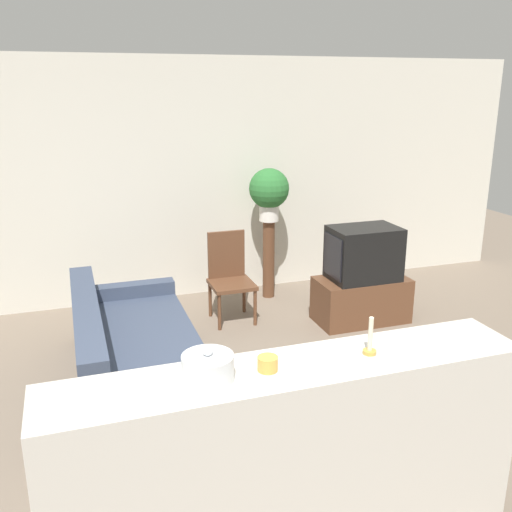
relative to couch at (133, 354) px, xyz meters
The scene contains 12 objects.
ground_plane 1.60m from the couch, 68.49° to the right, with size 14.00×14.00×0.00m, color #756656.
wall_back 2.32m from the couch, 73.57° to the left, with size 9.00×0.06×2.70m.
couch is the anchor object (origin of this frame).
tv_stand 2.49m from the couch, 13.25° to the left, with size 0.95×0.49×0.47m.
television 2.53m from the couch, 13.28° to the left, with size 0.70×0.47×0.55m.
wooden_chair 1.59m from the couch, 43.52° to the left, with size 0.44×0.44×0.92m.
plant_stand 2.35m from the couch, 41.71° to the left, with size 0.14×0.14×0.91m.
potted_plant 2.55m from the couch, 41.71° to the left, with size 0.45×0.45×0.59m.
foreground_counter 2.13m from the couch, 74.08° to the right, with size 2.47×0.44×1.07m.
decorative_bowl 2.21m from the couch, 85.72° to the right, with size 0.25×0.25×0.18m.
candle_jar 2.24m from the couch, 77.56° to the right, with size 0.10×0.10×0.07m.
candlestick 2.42m from the couch, 63.71° to the right, with size 0.07×0.07×0.20m.
Camera 1 is at (-0.98, -2.89, 2.39)m, focal length 40.00 mm.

